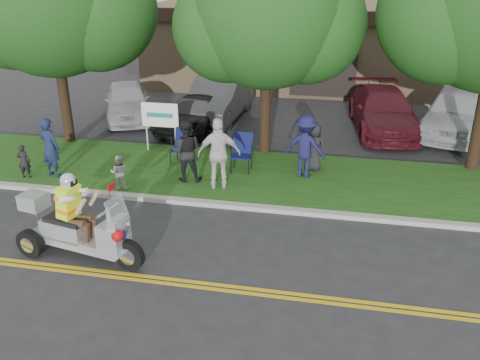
% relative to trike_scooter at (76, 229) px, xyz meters
% --- Properties ---
extents(ground, '(120.00, 120.00, 0.00)m').
position_rel_trike_scooter_xyz_m(ground, '(2.50, -0.04, -0.69)').
color(ground, '#28282B').
rests_on(ground, ground).
extents(centerline_near, '(60.00, 0.10, 0.01)m').
position_rel_trike_scooter_xyz_m(centerline_near, '(2.50, -0.62, -0.68)').
color(centerline_near, gold).
rests_on(centerline_near, ground).
extents(centerline_far, '(60.00, 0.10, 0.01)m').
position_rel_trike_scooter_xyz_m(centerline_far, '(2.50, -0.46, -0.68)').
color(centerline_far, gold).
rests_on(centerline_far, ground).
extents(curb, '(60.00, 0.25, 0.12)m').
position_rel_trike_scooter_xyz_m(curb, '(2.50, 3.01, -0.63)').
color(curb, '#A8A89E').
rests_on(curb, ground).
extents(grass_verge, '(60.00, 4.00, 0.10)m').
position_rel_trike_scooter_xyz_m(grass_verge, '(2.50, 5.16, -0.63)').
color(grass_verge, '#154612').
rests_on(grass_verge, ground).
extents(commercial_building, '(18.00, 8.20, 4.00)m').
position_rel_trike_scooter_xyz_m(commercial_building, '(4.50, 18.94, 1.32)').
color(commercial_building, '#9E7F5B').
rests_on(commercial_building, ground).
extents(tree_left, '(6.62, 5.40, 7.78)m').
position_rel_trike_scooter_xyz_m(tree_left, '(-3.94, 7.00, 4.16)').
color(tree_left, '#332114').
rests_on(tree_left, ground).
extents(tree_mid, '(5.88, 4.80, 7.05)m').
position_rel_trike_scooter_xyz_m(tree_mid, '(3.05, 7.20, 3.74)').
color(tree_mid, '#332114').
rests_on(tree_mid, ground).
extents(business_sign, '(1.25, 0.06, 1.75)m').
position_rel_trike_scooter_xyz_m(business_sign, '(-0.40, 6.56, 0.57)').
color(business_sign, silver).
rests_on(business_sign, ground).
extents(trike_scooter, '(3.01, 1.28, 1.98)m').
position_rel_trike_scooter_xyz_m(trike_scooter, '(0.00, 0.00, 0.00)').
color(trike_scooter, black).
rests_on(trike_scooter, ground).
extents(lawn_chair_a, '(0.61, 0.63, 1.15)m').
position_rel_trike_scooter_xyz_m(lawn_chair_a, '(2.57, 5.44, 0.06)').
color(lawn_chair_a, black).
rests_on(lawn_chair_a, grass_verge).
extents(lawn_chair_b, '(0.67, 0.69, 1.10)m').
position_rel_trike_scooter_xyz_m(lawn_chair_b, '(0.60, 5.68, 0.03)').
color(lawn_chair_b, black).
rests_on(lawn_chair_b, grass_verge).
extents(spectator_adult_left, '(0.73, 0.58, 1.77)m').
position_rel_trike_scooter_xyz_m(spectator_adult_left, '(-2.84, 3.87, 0.30)').
color(spectator_adult_left, '#172040').
rests_on(spectator_adult_left, grass_verge).
extents(spectator_adult_mid, '(1.00, 0.85, 1.81)m').
position_rel_trike_scooter_xyz_m(spectator_adult_mid, '(1.15, 4.33, 0.32)').
color(spectator_adult_mid, black).
rests_on(spectator_adult_mid, grass_verge).
extents(spectator_adult_right, '(1.26, 0.74, 2.01)m').
position_rel_trike_scooter_xyz_m(spectator_adult_right, '(2.20, 4.03, 0.42)').
color(spectator_adult_right, silver).
rests_on(spectator_adult_right, grass_verge).
extents(spectator_chair_a, '(1.35, 0.99, 1.86)m').
position_rel_trike_scooter_xyz_m(spectator_chair_a, '(4.48, 5.30, 0.35)').
color(spectator_chair_a, '#181844').
rests_on(spectator_chair_a, grass_verge).
extents(spectator_chair_b, '(0.83, 0.67, 1.46)m').
position_rel_trike_scooter_xyz_m(spectator_chair_b, '(4.69, 5.87, 0.15)').
color(spectator_chair_b, black).
rests_on(spectator_chair_b, grass_verge).
extents(child_left, '(0.42, 0.33, 1.02)m').
position_rel_trike_scooter_xyz_m(child_left, '(-3.57, 3.58, -0.08)').
color(child_left, black).
rests_on(child_left, grass_verge).
extents(child_right, '(0.56, 0.48, 1.00)m').
position_rel_trike_scooter_xyz_m(child_right, '(-0.51, 3.36, -0.09)').
color(child_right, silver).
rests_on(child_right, grass_verge).
extents(parked_car_far_left, '(3.46, 4.75, 1.50)m').
position_rel_trike_scooter_xyz_m(parked_car_far_left, '(-3.13, 10.23, 0.06)').
color(parked_car_far_left, '#ACADB3').
rests_on(parked_car_far_left, ground).
extents(parked_car_left, '(2.03, 5.31, 1.73)m').
position_rel_trike_scooter_xyz_m(parked_car_left, '(0.50, 10.86, 0.17)').
color(parked_car_left, '#333335').
rests_on(parked_car_left, ground).
extents(parked_car_mid, '(2.85, 4.89, 1.28)m').
position_rel_trike_scooter_xyz_m(parked_car_mid, '(-0.00, 9.46, -0.05)').
color(parked_car_mid, black).
rests_on(parked_car_mid, ground).
extents(parked_car_right, '(2.76, 5.54, 1.55)m').
position_rel_trike_scooter_xyz_m(parked_car_right, '(7.00, 10.70, 0.08)').
color(parked_car_right, '#4E121C').
rests_on(parked_car_right, ground).
extents(parked_car_far_right, '(3.50, 5.51, 1.75)m').
position_rel_trike_scooter_xyz_m(parked_car_far_right, '(9.59, 10.69, 0.18)').
color(parked_car_far_right, '#B7B9BF').
rests_on(parked_car_far_right, ground).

